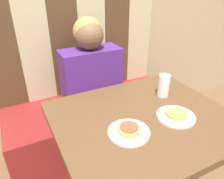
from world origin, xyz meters
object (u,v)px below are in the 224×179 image
plate_right (176,116)px  pizza_right (176,113)px  person (90,64)px  drinking_cup (164,86)px  pizza_left (129,129)px  plate_left (129,132)px

plate_right → pizza_right: pizza_right is taller
person → drinking_cup: person is taller
person → plate_right: size_ratio=3.54×
person → pizza_right: 0.75m
pizza_left → drinking_cup: 0.39m
plate_right → person: bearing=99.7°
plate_right → pizza_left: pizza_left is taller
plate_left → pizza_left: pizza_left is taller
person → drinking_cup: size_ratio=5.17×
person → plate_right: person is taller
plate_right → pizza_left: (-0.25, -0.00, 0.02)m
drinking_cup → pizza_left: bearing=-149.6°
plate_left → plate_right: 0.25m
plate_left → pizza_left: (0.00, -0.00, 0.02)m
plate_left → pizza_left: bearing=-90.0°
plate_right → pizza_right: size_ratio=1.80×
plate_left → pizza_left: 0.02m
plate_left → person: bearing=80.3°
plate_right → drinking_cup: drinking_cup is taller
person → pizza_left: 0.75m
pizza_left → person: bearing=80.3°
pizza_left → drinking_cup: size_ratio=0.81×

